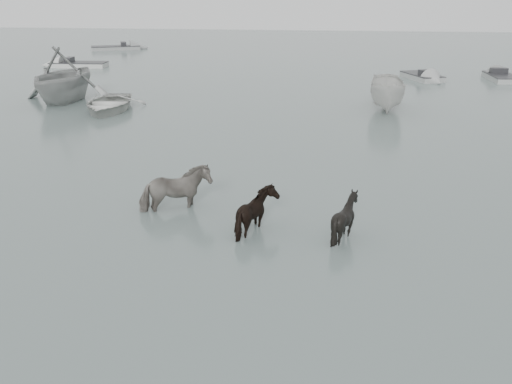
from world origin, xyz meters
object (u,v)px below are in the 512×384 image
pony_pinto (174,182)px  pony_black (345,213)px  pony_dark (258,207)px  rowboat_lead (108,101)px

pony_pinto → pony_black: bearing=-134.1°
pony_pinto → pony_dark: size_ratio=1.46×
pony_pinto → pony_dark: 2.92m
pony_dark → rowboat_lead: 17.40m
pony_pinto → pony_dark: (2.62, -1.28, -0.17)m
pony_black → rowboat_lead: size_ratio=0.29×
pony_dark → rowboat_lead: (-9.66, 14.48, -0.23)m
pony_black → pony_dark: bearing=62.8°
pony_pinto → pony_dark: bearing=-144.9°
pony_dark → pony_black: (2.33, -0.07, -0.03)m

